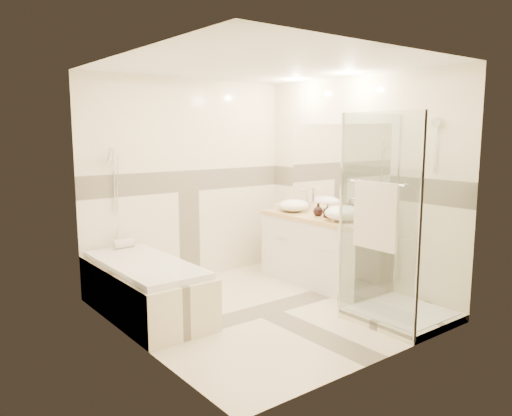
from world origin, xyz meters
TOP-DOWN VIEW (x-y plane):
  - room at (0.06, 0.01)m, footprint 2.82×3.02m
  - bathtub at (-1.02, 0.65)m, footprint 0.75×1.70m
  - vanity at (1.12, 0.30)m, footprint 0.58×1.62m
  - shower_enclosure at (0.83, -0.97)m, footprint 0.96×0.93m
  - vessel_sink_near at (1.10, 0.76)m, footprint 0.40×0.40m
  - vessel_sink_far at (1.10, -0.09)m, footprint 0.44×0.44m
  - faucet_near at (1.32, 0.76)m, footprint 0.11×0.03m
  - faucet_far at (1.32, -0.09)m, footprint 0.10×0.03m
  - amenity_bottle_a at (1.10, 0.17)m, footprint 0.09×0.09m
  - amenity_bottle_b at (1.10, 0.32)m, footprint 0.16×0.16m
  - folded_towels at (1.10, 0.95)m, footprint 0.16×0.24m
  - rolled_towel at (-0.95, 1.34)m, footprint 0.23×0.10m

SIDE VIEW (x-z plane):
  - bathtub at x=-1.02m, z-range 0.03..0.59m
  - vanity at x=1.12m, z-range 0.00..0.85m
  - shower_enclosure at x=0.83m, z-range -0.51..1.53m
  - rolled_towel at x=-0.95m, z-range 0.56..0.66m
  - folded_towels at x=1.10m, z-range 0.85..0.92m
  - amenity_bottle_b at x=1.10m, z-range 0.85..1.01m
  - vessel_sink_near at x=1.10m, z-range 0.85..1.01m
  - amenity_bottle_a at x=1.10m, z-range 0.85..1.01m
  - vessel_sink_far at x=1.10m, z-range 0.85..1.03m
  - faucet_far at x=1.32m, z-range 0.87..1.12m
  - faucet_near at x=1.32m, z-range 0.87..1.15m
  - room at x=0.06m, z-range 0.00..2.52m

